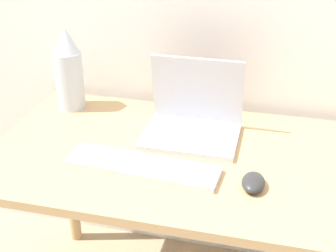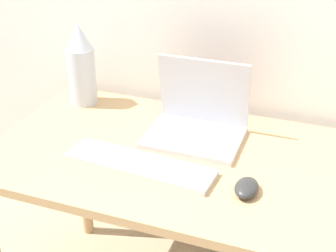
{
  "view_description": "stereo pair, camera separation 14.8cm",
  "coord_description": "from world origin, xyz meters",
  "px_view_note": "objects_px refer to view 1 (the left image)",
  "views": [
    {
      "loc": [
        0.19,
        -0.92,
        1.54
      ],
      "look_at": [
        -0.12,
        0.35,
        0.84
      ],
      "focal_mm": 50.0,
      "sensor_mm": 36.0,
      "label": 1
    },
    {
      "loc": [
        0.33,
        -0.87,
        1.54
      ],
      "look_at": [
        -0.12,
        0.35,
        0.84
      ],
      "focal_mm": 50.0,
      "sensor_mm": 36.0,
      "label": 2
    }
  ],
  "objects_px": {
    "mouse": "(253,182)",
    "vase": "(69,69)",
    "keyboard": "(143,166)",
    "laptop": "(193,120)"
  },
  "relations": [
    {
      "from": "mouse",
      "to": "vase",
      "type": "bearing_deg",
      "value": 152.91
    },
    {
      "from": "keyboard",
      "to": "vase",
      "type": "relative_size",
      "value": 1.53
    },
    {
      "from": "vase",
      "to": "mouse",
      "type": "bearing_deg",
      "value": -27.09
    },
    {
      "from": "laptop",
      "to": "keyboard",
      "type": "relative_size",
      "value": 0.66
    },
    {
      "from": "mouse",
      "to": "vase",
      "type": "xyz_separation_m",
      "value": [
        -0.74,
        0.38,
        0.14
      ]
    },
    {
      "from": "keyboard",
      "to": "mouse",
      "type": "distance_m",
      "value": 0.34
    },
    {
      "from": "mouse",
      "to": "vase",
      "type": "distance_m",
      "value": 0.84
    },
    {
      "from": "laptop",
      "to": "vase",
      "type": "relative_size",
      "value": 1.01
    },
    {
      "from": "mouse",
      "to": "vase",
      "type": "height_order",
      "value": "vase"
    },
    {
      "from": "laptop",
      "to": "mouse",
      "type": "relative_size",
      "value": 3.09
    }
  ]
}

